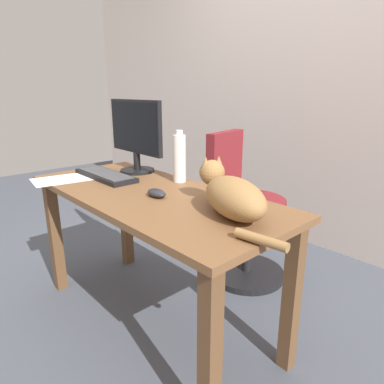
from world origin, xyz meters
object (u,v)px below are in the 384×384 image
object	(u,v)px
cat	(232,194)
office_chair	(242,216)
monitor	(135,133)
keyboard	(105,175)
computer_mouse	(157,193)
water_bottle	(179,158)

from	to	relation	value
cat	office_chair	bearing A→B (deg)	125.46
monitor	keyboard	distance (m)	0.30
office_chair	computer_mouse	xyz separation A→B (m)	(0.09, -0.73, 0.32)
office_chair	water_bottle	size ratio (longest dim) A/B	3.46
computer_mouse	office_chair	bearing A→B (deg)	96.72
monitor	cat	size ratio (longest dim) A/B	0.84
office_chair	cat	bearing A→B (deg)	-54.54
keyboard	computer_mouse	size ratio (longest dim) A/B	4.00
computer_mouse	monitor	bearing A→B (deg)	155.91
office_chair	computer_mouse	size ratio (longest dim) A/B	8.49
office_chair	keyboard	distance (m)	0.88
keyboard	cat	world-z (taller)	cat
computer_mouse	cat	bearing A→B (deg)	11.45
cat	computer_mouse	xyz separation A→B (m)	(-0.38, -0.08, -0.06)
monitor	cat	world-z (taller)	monitor
monitor	keyboard	bearing A→B (deg)	-89.78
office_chair	water_bottle	world-z (taller)	water_bottle
office_chair	monitor	size ratio (longest dim) A/B	1.94
keyboard	computer_mouse	xyz separation A→B (m)	(0.48, -0.00, 0.00)
office_chair	keyboard	size ratio (longest dim) A/B	2.12
monitor	computer_mouse	bearing A→B (deg)	-24.09
office_chair	cat	size ratio (longest dim) A/B	1.64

